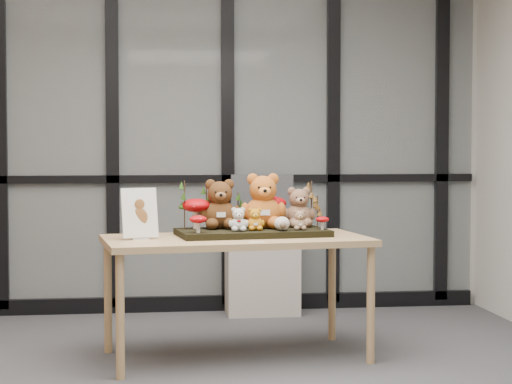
{
  "coord_description": "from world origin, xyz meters",
  "views": [
    {
      "loc": [
        -0.26,
        -4.82,
        1.33
      ],
      "look_at": [
        0.46,
        0.78,
        1.03
      ],
      "focal_mm": 65.0,
      "sensor_mm": 36.0,
      "label": 1
    }
  ],
  "objects": [
    {
      "name": "mushroom_front_right",
      "position": [
        0.88,
        0.82,
        0.84
      ],
      "size": [
        0.08,
        0.08,
        0.09
      ],
      "primitive_type": null,
      "color": "#A00509",
      "rests_on": "diorama_tray"
    },
    {
      "name": "bear_beige_small",
      "position": [
        0.74,
        0.82,
        0.86
      ],
      "size": [
        0.12,
        0.11,
        0.14
      ],
      "primitive_type": null,
      "rotation": [
        0.0,
        0.0,
        0.13
      ],
      "color": "#987554",
      "rests_on": "diorama_tray"
    },
    {
      "name": "bear_pooh_yellow",
      "position": [
        0.53,
        0.98,
        0.98
      ],
      "size": [
        0.32,
        0.3,
        0.38
      ],
      "primitive_type": null,
      "rotation": [
        0.0,
        0.0,
        0.13
      ],
      "color": "#C1601E",
      "rests_on": "diorama_tray"
    },
    {
      "name": "label_card",
      "position": [
        0.43,
        0.51,
        0.75
      ],
      "size": [
        0.09,
        0.03,
        0.0
      ],
      "primitive_type": "cube",
      "color": "white",
      "rests_on": "display_table"
    },
    {
      "name": "sign_holder",
      "position": [
        -0.25,
        0.77,
        0.9
      ],
      "size": [
        0.23,
        0.12,
        0.31
      ],
      "rotation": [
        0.0,
        0.0,
        0.27
      ],
      "color": "silver",
      "rests_on": "display_table"
    },
    {
      "name": "mushroom_back_left",
      "position": [
        0.11,
        1.0,
        0.9
      ],
      "size": [
        0.19,
        0.19,
        0.21
      ],
      "primitive_type": null,
      "color": "#A00509",
      "rests_on": "diorama_tray"
    },
    {
      "name": "bear_small_yellow",
      "position": [
        0.46,
        0.82,
        0.87
      ],
      "size": [
        0.13,
        0.12,
        0.15
      ],
      "primitive_type": null,
      "rotation": [
        0.0,
        0.0,
        0.13
      ],
      "color": "orange",
      "rests_on": "diorama_tray"
    },
    {
      "name": "plush_cream_hedgehog",
      "position": [
        0.62,
        0.78,
        0.84
      ],
      "size": [
        0.08,
        0.08,
        0.1
      ],
      "primitive_type": null,
      "rotation": [
        0.0,
        0.0,
        0.13
      ],
      "color": "beige",
      "rests_on": "diorama_tray"
    },
    {
      "name": "room_shell",
      "position": [
        0.0,
        0.0,
        1.68
      ],
      "size": [
        5.0,
        5.0,
        5.0
      ],
      "color": "beige",
      "rests_on": "floor"
    },
    {
      "name": "mushroom_front_left",
      "position": [
        0.1,
        0.72,
        0.85
      ],
      "size": [
        0.1,
        0.1,
        0.12
      ],
      "primitive_type": null,
      "color": "#A00509",
      "rests_on": "diorama_tray"
    },
    {
      "name": "sprig_green_mid_left",
      "position": [
        0.17,
        1.04,
        0.92
      ],
      "size": [
        0.05,
        0.05,
        0.27
      ],
      "primitive_type": null,
      "color": "#10370C",
      "rests_on": "diorama_tray"
    },
    {
      "name": "cabinet",
      "position": [
        0.7,
        2.27,
        0.37
      ],
      "size": [
        0.56,
        0.33,
        0.74
      ],
      "primitive_type": "cube",
      "color": "#ADA39A",
      "rests_on": "floor"
    },
    {
      "name": "sprig_green_far_left",
      "position": [
        0.03,
        0.97,
        0.94
      ],
      "size": [
        0.05,
        0.05,
        0.31
      ],
      "primitive_type": null,
      "color": "#10370C",
      "rests_on": "diorama_tray"
    },
    {
      "name": "bear_tan_back",
      "position": [
        0.77,
        1.05,
        0.93
      ],
      "size": [
        0.24,
        0.22,
        0.28
      ],
      "primitive_type": null,
      "rotation": [
        0.0,
        0.0,
        0.13
      ],
      "color": "brown",
      "rests_on": "diorama_tray"
    },
    {
      "name": "bear_brown_medium",
      "position": [
        0.25,
        0.98,
        0.96
      ],
      "size": [
        0.29,
        0.27,
        0.34
      ],
      "primitive_type": null,
      "rotation": [
        0.0,
        0.0,
        0.13
      ],
      "color": "#4D2B13",
      "rests_on": "diorama_tray"
    },
    {
      "name": "monitor",
      "position": [
        0.7,
        2.29,
        0.92
      ],
      "size": [
        0.49,
        0.05,
        0.34
      ],
      "color": "#484A4F",
      "rests_on": "cabinet"
    },
    {
      "name": "display_table",
      "position": [
        0.34,
        0.82,
        0.69
      ],
      "size": [
        1.69,
        1.0,
        0.75
      ],
      "rotation": [
        0.0,
        0.0,
        0.13
      ],
      "color": "tan",
      "rests_on": "floor"
    },
    {
      "name": "sprig_green_centre",
      "position": [
        0.38,
        1.07,
        0.9
      ],
      "size": [
        0.05,
        0.05,
        0.22
      ],
      "primitive_type": null,
      "color": "#10370C",
      "rests_on": "diorama_tray"
    },
    {
      "name": "mushroom_back_right",
      "position": [
        0.6,
        1.08,
        0.9
      ],
      "size": [
        0.2,
        0.2,
        0.22
      ],
      "primitive_type": null,
      "color": "#A00509",
      "rests_on": "diorama_tray"
    },
    {
      "name": "sprig_dry_mid_right",
      "position": [
        0.87,
        0.93,
        0.9
      ],
      "size": [
        0.05,
        0.05,
        0.21
      ],
      "primitive_type": null,
      "color": "brown",
      "rests_on": "diorama_tray"
    },
    {
      "name": "glass_partition",
      "position": [
        -0.0,
        2.47,
        1.42
      ],
      "size": [
        4.9,
        0.06,
        2.78
      ],
      "color": "#2D383F",
      "rests_on": "floor"
    },
    {
      "name": "bear_white_bow",
      "position": [
        0.35,
        0.79,
        0.87
      ],
      "size": [
        0.14,
        0.13,
        0.16
      ],
      "primitive_type": null,
      "rotation": [
        0.0,
        0.0,
        0.13
      ],
      "color": "silver",
      "rests_on": "diorama_tray"
    },
    {
      "name": "diorama_tray",
      "position": [
        0.45,
        0.9,
        0.77
      ],
      "size": [
        0.97,
        0.57,
        0.04
      ],
      "primitive_type": "cube",
      "rotation": [
        0.0,
        0.0,
        0.13
      ],
      "color": "black",
      "rests_on": "display_table"
    },
    {
      "name": "sprig_dry_far_right",
      "position": [
        0.86,
        1.05,
        0.94
      ],
      "size": [
        0.05,
        0.05,
        0.3
      ],
      "primitive_type": null,
      "color": "brown",
      "rests_on": "diorama_tray"
    }
  ]
}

